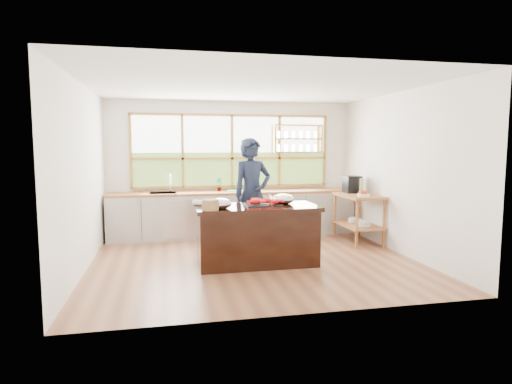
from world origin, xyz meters
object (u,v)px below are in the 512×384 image
object	(u,v)px
wicker_basket	(210,205)
cook	(252,194)
espresso_machine	(352,184)
island	(257,235)

from	to	relation	value
wicker_basket	cook	bearing A→B (deg)	55.25
cook	espresso_machine	size ratio (longest dim) A/B	5.92
cook	wicker_basket	xyz separation A→B (m)	(-0.85, -1.22, 0.01)
island	wicker_basket	distance (m)	0.95
island	wicker_basket	xyz separation A→B (m)	(-0.73, -0.31, 0.52)
cook	island	bearing A→B (deg)	-113.76
espresso_machine	cook	bearing A→B (deg)	-165.56
island	espresso_machine	size ratio (longest dim) A/B	5.65
cook	wicker_basket	world-z (taller)	cook
island	cook	world-z (taller)	cook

